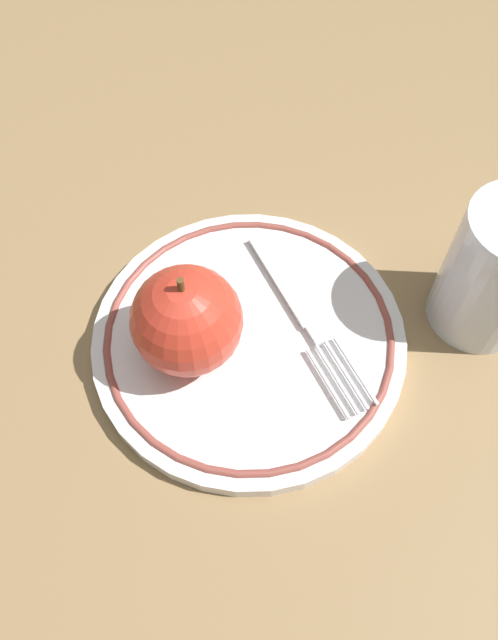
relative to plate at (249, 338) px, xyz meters
name	(u,v)px	position (x,y,z in m)	size (l,w,h in m)	color
ground_plane	(231,327)	(-0.01, -0.02, -0.01)	(2.00, 2.00, 0.00)	#92714A
plate	(249,338)	(0.00, 0.00, 0.00)	(0.25, 0.25, 0.02)	white
apple_red_whole	(187,321)	(0.02, -0.04, 0.05)	(0.08, 0.08, 0.09)	red
fork	(302,312)	(-0.02, 0.04, 0.01)	(0.16, 0.11, 0.00)	silver
drinking_glass	(497,272)	(-0.04, 0.18, 0.05)	(0.08, 0.08, 0.12)	silver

